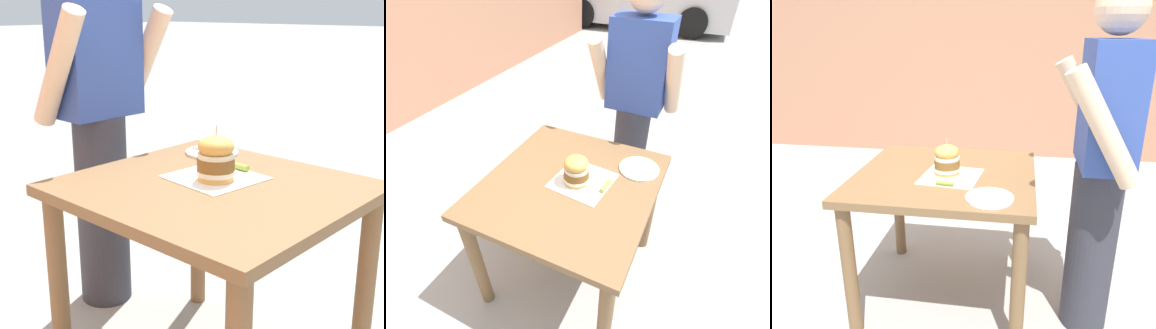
{
  "view_description": "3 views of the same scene",
  "coord_description": "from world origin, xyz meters",
  "views": [
    {
      "loc": [
        -1.33,
        -1.13,
        1.36
      ],
      "look_at": [
        0.0,
        0.1,
        0.83
      ],
      "focal_mm": 50.0,
      "sensor_mm": 36.0,
      "label": 1
    },
    {
      "loc": [
        0.55,
        -1.07,
        1.81
      ],
      "look_at": [
        0.0,
        0.1,
        0.83
      ],
      "focal_mm": 28.0,
      "sensor_mm": 36.0,
      "label": 2
    },
    {
      "loc": [
        1.83,
        0.39,
        1.49
      ],
      "look_at": [
        0.0,
        0.1,
        0.83
      ],
      "focal_mm": 35.0,
      "sensor_mm": 36.0,
      "label": 3
    }
  ],
  "objects": [
    {
      "name": "patio_table",
      "position": [
        0.0,
        0.0,
        0.64
      ],
      "size": [
        0.88,
        0.94,
        0.78
      ],
      "color": "brown",
      "rests_on": "ground"
    },
    {
      "name": "serving_paper",
      "position": [
        0.06,
        0.04,
        0.78
      ],
      "size": [
        0.32,
        0.32,
        0.0
      ],
      "primitive_type": "cube",
      "rotation": [
        0.0,
        0.0,
        -0.1
      ],
      "color": "white",
      "rests_on": "patio_table"
    },
    {
      "name": "sandwich",
      "position": [
        0.03,
        0.02,
        0.86
      ],
      "size": [
        0.14,
        0.14,
        0.19
      ],
      "color": "gold",
      "rests_on": "serving_paper"
    },
    {
      "name": "pickle_spear",
      "position": [
        0.19,
        0.04,
        0.79
      ],
      "size": [
        0.03,
        0.09,
        0.02
      ],
      "primitive_type": "cylinder",
      "rotation": [
        0.0,
        1.57,
        1.47
      ],
      "color": "#8EA83D",
      "rests_on": "serving_paper"
    },
    {
      "name": "side_plate_with_forks",
      "position": [
        0.3,
        0.26,
        0.78
      ],
      "size": [
        0.22,
        0.22,
        0.02
      ],
      "color": "white",
      "rests_on": "patio_table"
    },
    {
      "name": "diner_across_table",
      "position": [
        0.11,
        0.76,
        0.88
      ],
      "size": [
        0.55,
        0.35,
        1.69
      ],
      "color": "#33333D",
      "rests_on": "ground"
    }
  ]
}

